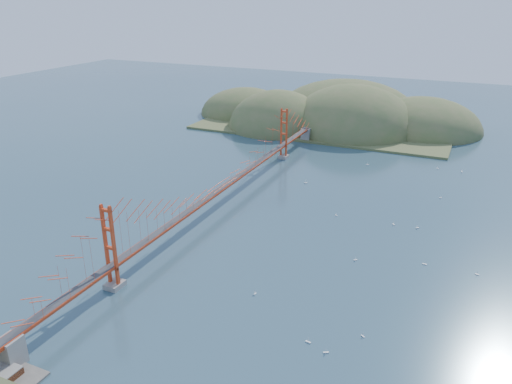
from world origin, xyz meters
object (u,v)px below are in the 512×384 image
at_px(bridge, 222,168).
at_px(sailboat_2, 425,264).
at_px(sailboat_1, 394,224).
at_px(fort, 1,371).

relative_size(bridge, sailboat_2, 132.78).
xyz_separation_m(bridge, sailboat_1, (29.82, 4.04, -6.86)).
bearing_deg(sailboat_1, bridge, -172.29).
relative_size(bridge, sailboat_1, 140.77).
distance_m(bridge, fort, 48.40).
bearing_deg(sailboat_1, sailboat_2, -60.88).
xyz_separation_m(sailboat_1, sailboat_2, (6.35, -11.39, 0.01)).
bearing_deg(fort, sailboat_2, 48.63).
xyz_separation_m(fort, sailboat_2, (35.77, 40.62, -0.51)).
relative_size(fort, sailboat_1, 5.52).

